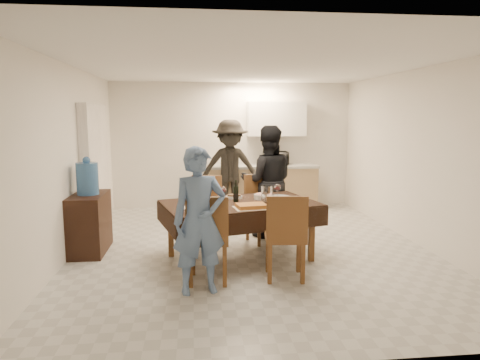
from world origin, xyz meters
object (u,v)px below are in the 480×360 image
object	(u,v)px
savoury_tart	(251,206)
person_near	(199,221)
console	(90,223)
person_kitchen	(230,167)
dining_table	(240,205)
person_far	(268,182)
wine_bottle	(236,191)
water_jug	(87,179)
microwave	(276,158)
water_pitcher	(267,194)

from	to	relation	value
savoury_tart	person_near	distance (m)	0.93
console	person_kitchen	distance (m)	3.11
dining_table	person_far	distance (m)	1.19
console	wine_bottle	size ratio (longest dim) A/B	3.06
dining_table	person_far	world-z (taller)	person_far
dining_table	water_jug	world-z (taller)	water_jug
microwave	person_near	size ratio (longest dim) A/B	0.31
savoury_tart	person_far	distance (m)	1.50
savoury_tart	microwave	distance (m)	3.66
wine_bottle	water_pitcher	world-z (taller)	wine_bottle
microwave	person_far	bearing A→B (deg)	75.79
dining_table	person_far	bearing A→B (deg)	47.27
water_pitcher	console	bearing A→B (deg)	166.72
water_pitcher	savoury_tart	world-z (taller)	water_pitcher
console	savoury_tart	xyz separation A→B (m)	(2.17, -0.90, 0.39)
water_pitcher	microwave	size ratio (longest dim) A/B	0.45
person_far	person_kitchen	world-z (taller)	person_kitchen
dining_table	person_kitchen	bearing A→B (deg)	72.83
person_near	person_kitchen	xyz separation A→B (m)	(0.65, 3.74, 0.13)
water_jug	savoury_tart	xyz separation A→B (m)	(2.17, -0.90, -0.25)
water_pitcher	person_near	bearing A→B (deg)	-131.99
water_pitcher	dining_table	bearing A→B (deg)	171.87
microwave	person_kitchen	xyz separation A→B (m)	(-0.98, -0.45, -0.13)
console	person_near	size ratio (longest dim) A/B	0.56
dining_table	console	bearing A→B (deg)	150.79
console	person_kitchen	bearing A→B (deg)	44.99
savoury_tart	person_kitchen	xyz separation A→B (m)	(-0.00, 3.07, 0.12)
water_pitcher	savoury_tart	size ratio (longest dim) A/B	0.53
water_jug	water_pitcher	world-z (taller)	water_jug
water_jug	console	bearing A→B (deg)	90.00
wine_bottle	person_kitchen	size ratio (longest dim) A/B	0.16
dining_table	savoury_tart	bearing A→B (deg)	-90.34
wine_bottle	water_pitcher	distance (m)	0.41
console	person_kitchen	size ratio (longest dim) A/B	0.48
dining_table	person_kitchen	xyz separation A→B (m)	(0.10, 2.69, 0.18)
person_far	microwave	bearing A→B (deg)	-99.32
person_far	person_kitchen	xyz separation A→B (m)	(-0.45, 1.64, 0.04)
dining_table	console	distance (m)	2.16
wine_bottle	microwave	world-z (taller)	microwave
water_jug	savoury_tart	size ratio (longest dim) A/B	1.05
person_far	water_pitcher	bearing A→B (deg)	84.59
dining_table	person_near	xyz separation A→B (m)	(-0.55, -1.05, 0.06)
wine_bottle	microwave	bearing A→B (deg)	69.92
dining_table	person_near	size ratio (longest dim) A/B	1.39
console	water_pitcher	size ratio (longest dim) A/B	3.98
person_near	savoury_tart	bearing A→B (deg)	35.46
water_jug	water_pitcher	bearing A→B (deg)	-13.28
wine_bottle	savoury_tart	xyz separation A→B (m)	(0.15, -0.43, -0.12)
person_near	person_far	xyz separation A→B (m)	(1.10, 2.10, 0.09)
microwave	person_far	distance (m)	2.16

